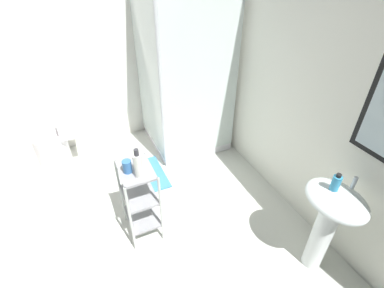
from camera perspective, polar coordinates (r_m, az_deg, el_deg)
name	(u,v)px	position (r m, az deg, el deg)	size (l,w,h in m)	color
ground_plane	(111,250)	(2.75, -16.15, -20.04)	(4.20, 4.20, 0.02)	silver
wall_back	(307,82)	(2.61, 22.25, 11.60)	(4.20, 0.14, 2.50)	white
wall_left	(59,49)	(3.62, -25.37, 16.98)	(0.10, 4.20, 2.50)	white
shower_stall	(181,115)	(3.54, -2.23, 6.00)	(0.92, 0.92, 2.00)	white
pedestal_sink	(330,216)	(2.34, 26.17, -12.98)	(0.46, 0.37, 0.81)	white
sink_faucet	(354,183)	(2.24, 30.07, -6.85)	(0.03, 0.03, 0.10)	silver
toilet	(55,142)	(3.66, -26.03, 0.43)	(0.37, 0.49, 0.76)	white
storage_cart	(139,196)	(2.49, -10.63, -10.33)	(0.38, 0.28, 0.74)	silver
hand_soap_bottle	(336,183)	(2.16, 27.23, -7.02)	(0.06, 0.06, 0.14)	#389ED1
lotion_bottle_white	(138,165)	(2.15, -10.91, -4.18)	(0.07, 0.07, 0.25)	white
rinse_cup	(127,166)	(2.24, -13.04, -4.48)	(0.07, 0.07, 0.11)	#3870B2
bath_mat	(147,175)	(3.33, -9.16, -6.26)	(0.60, 0.40, 0.02)	teal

